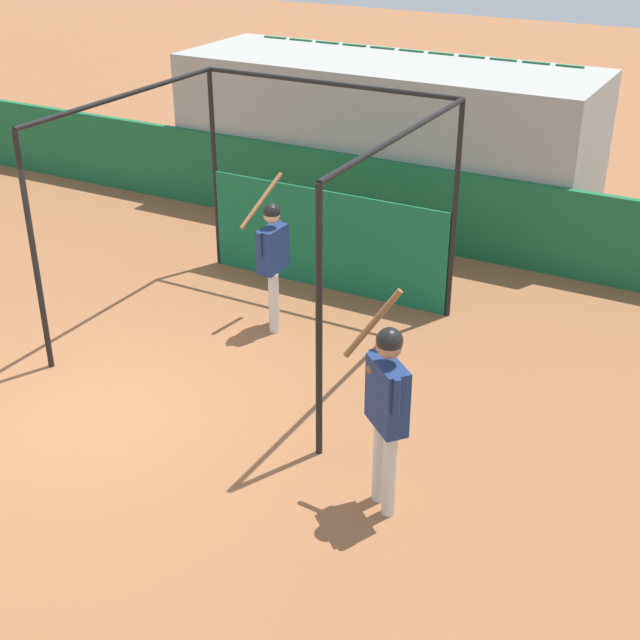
% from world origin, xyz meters
% --- Properties ---
extents(ground_plane, '(60.00, 60.00, 0.00)m').
position_xyz_m(ground_plane, '(0.00, 0.00, 0.00)').
color(ground_plane, '#935B38').
extents(outfield_wall, '(24.00, 0.12, 1.34)m').
position_xyz_m(outfield_wall, '(0.00, 6.19, 0.67)').
color(outfield_wall, '#196038').
rests_on(outfield_wall, ground).
extents(bleacher_section, '(7.05, 2.40, 2.62)m').
position_xyz_m(bleacher_section, '(0.00, 7.45, 1.31)').
color(bleacher_section, '#9E9E99').
rests_on(bleacher_section, ground).
extents(batting_cage, '(3.81, 3.69, 2.96)m').
position_xyz_m(batting_cage, '(0.66, 3.53, 1.26)').
color(batting_cage, black).
rests_on(batting_cage, ground).
extents(player_batter, '(0.55, 0.94, 1.92)m').
position_xyz_m(player_batter, '(0.64, 2.72, 1.04)').
color(player_batter, silver).
rests_on(player_batter, ground).
extents(player_waiting, '(0.79, 0.62, 2.14)m').
position_xyz_m(player_waiting, '(3.47, 0.05, 1.18)').
color(player_waiting, silver).
rests_on(player_waiting, ground).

